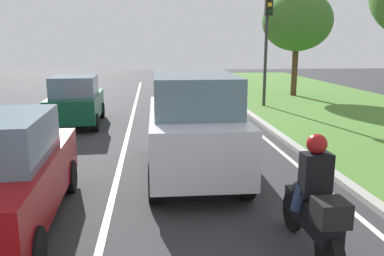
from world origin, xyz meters
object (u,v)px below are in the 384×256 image
rider_person (315,173)px  tree_roadside_far (297,21)px  traffic_light_near_right (267,29)px  motorcycle (313,217)px  car_hatchback_far (76,101)px  car_suv_ahead (193,124)px

rider_person → tree_roadside_far: size_ratio=0.21×
rider_person → traffic_light_near_right: 13.26m
motorcycle → rider_person: bearing=90.9°
car_hatchback_far → motorcycle: size_ratio=1.98×
motorcycle → tree_roadside_far: tree_roadside_far is taller
car_suv_ahead → motorcycle: car_suv_ahead is taller
tree_roadside_far → motorcycle: bearing=-109.1°
motorcycle → car_suv_ahead: bearing=108.8°
car_hatchback_far → motorcycle: bearing=-65.0°
car_hatchback_far → tree_roadside_far: bearing=30.3°
car_hatchback_far → tree_roadside_far: 12.90m
car_hatchback_far → motorcycle: car_hatchback_far is taller
car_hatchback_far → tree_roadside_far: size_ratio=0.67×
traffic_light_near_right → tree_roadside_far: tree_roadside_far is taller
car_suv_ahead → tree_roadside_far: 14.72m
traffic_light_near_right → car_hatchback_far: bearing=-157.9°
traffic_light_near_right → tree_roadside_far: 4.43m
car_suv_ahead → traffic_light_near_right: 10.37m
car_hatchback_far → rider_person: bearing=-64.9°
car_suv_ahead → motorcycle: size_ratio=2.38×
rider_person → traffic_light_near_right: size_ratio=0.23×
rider_person → traffic_light_near_right: traffic_light_near_right is taller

